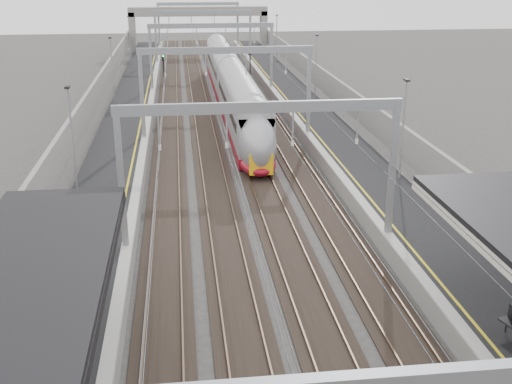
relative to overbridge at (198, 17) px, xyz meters
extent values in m
cube|color=black|center=(-8.00, -55.00, -4.81)|extent=(4.00, 120.00, 1.00)
cube|color=black|center=(8.00, -55.00, -4.81)|extent=(4.00, 120.00, 1.00)
cube|color=black|center=(-4.50, -55.00, -5.27)|extent=(2.40, 140.00, 0.08)
cube|color=brown|center=(-5.22, -55.00, -5.18)|extent=(0.07, 140.00, 0.14)
cube|color=brown|center=(-3.78, -55.00, -5.18)|extent=(0.07, 140.00, 0.14)
cube|color=black|center=(-1.50, -55.00, -5.27)|extent=(2.40, 140.00, 0.08)
cube|color=brown|center=(-2.22, -55.00, -5.18)|extent=(0.07, 140.00, 0.14)
cube|color=brown|center=(-0.78, -55.00, -5.18)|extent=(0.07, 140.00, 0.14)
cube|color=black|center=(1.50, -55.00, -5.27)|extent=(2.40, 140.00, 0.08)
cube|color=brown|center=(0.78, -55.00, -5.18)|extent=(0.07, 140.00, 0.14)
cube|color=brown|center=(2.22, -55.00, -5.18)|extent=(0.07, 140.00, 0.14)
cube|color=black|center=(4.50, -55.00, -5.27)|extent=(2.40, 140.00, 0.08)
cube|color=brown|center=(3.78, -55.00, -5.18)|extent=(0.07, 140.00, 0.14)
cube|color=brown|center=(5.22, -55.00, -5.18)|extent=(0.07, 140.00, 0.14)
cube|color=gray|center=(0.00, -98.00, 2.04)|extent=(13.00, 0.25, 0.50)
cube|color=gray|center=(-6.30, -78.00, -1.01)|extent=(0.28, 0.28, 6.60)
cube|color=gray|center=(6.30, -78.00, -1.01)|extent=(0.28, 0.28, 6.60)
cube|color=gray|center=(0.00, -78.00, 2.04)|extent=(13.00, 0.25, 0.50)
cube|color=gray|center=(-6.30, -58.00, -1.01)|extent=(0.28, 0.28, 6.60)
cube|color=gray|center=(6.30, -58.00, -1.01)|extent=(0.28, 0.28, 6.60)
cube|color=gray|center=(0.00, -58.00, 2.04)|extent=(13.00, 0.25, 0.50)
cube|color=gray|center=(-6.30, -38.00, -1.01)|extent=(0.28, 0.28, 6.60)
cube|color=gray|center=(6.30, -38.00, -1.01)|extent=(0.28, 0.28, 6.60)
cube|color=gray|center=(0.00, -38.00, 2.04)|extent=(13.00, 0.25, 0.50)
cube|color=gray|center=(-6.30, -18.00, -1.01)|extent=(0.28, 0.28, 6.60)
cube|color=gray|center=(6.30, -18.00, -1.01)|extent=(0.28, 0.28, 6.60)
cube|color=gray|center=(0.00, -18.00, 2.04)|extent=(13.00, 0.25, 0.50)
cube|color=gray|center=(-6.30, 0.00, -1.01)|extent=(0.28, 0.28, 6.60)
cube|color=gray|center=(6.30, 0.00, -1.01)|extent=(0.28, 0.28, 6.60)
cube|color=gray|center=(0.00, 0.00, 2.04)|extent=(13.00, 0.25, 0.50)
cylinder|color=#262628|center=(-4.50, -50.00, 0.19)|extent=(0.03, 140.00, 0.03)
cylinder|color=#262628|center=(-1.50, -50.00, 0.19)|extent=(0.03, 140.00, 0.03)
cylinder|color=#262628|center=(1.50, -50.00, 0.19)|extent=(0.03, 140.00, 0.03)
cylinder|color=#262628|center=(4.50, -50.00, 0.19)|extent=(0.03, 140.00, 0.03)
cylinder|color=black|center=(-9.70, -86.00, -2.31)|extent=(0.20, 0.20, 4.00)
cube|color=gray|center=(0.00, 0.00, 0.89)|extent=(22.00, 2.20, 1.40)
cube|color=gray|center=(-10.50, 0.00, -2.21)|extent=(1.00, 2.20, 6.20)
cube|color=gray|center=(10.50, 0.00, -2.21)|extent=(1.00, 2.20, 6.20)
cube|color=gray|center=(-11.20, -55.00, -3.71)|extent=(0.30, 120.00, 3.20)
cube|color=gray|center=(11.20, -55.00, -3.71)|extent=(0.30, 120.00, 3.20)
cube|color=maroon|center=(1.50, -54.17, -4.74)|extent=(2.49, 21.17, 0.74)
cube|color=#9B9BA0|center=(1.50, -54.17, -2.99)|extent=(2.49, 21.17, 2.76)
cube|color=black|center=(1.50, -61.58, -5.04)|extent=(1.84, 2.21, 0.46)
cube|color=maroon|center=(1.50, -32.62, -4.74)|extent=(2.49, 21.17, 0.74)
cube|color=#9B9BA0|center=(1.50, -32.62, -2.99)|extent=(2.49, 21.17, 2.76)
cube|color=black|center=(1.50, -40.04, -5.04)|extent=(1.84, 2.21, 0.46)
ellipsoid|color=#9B9BA0|center=(1.50, -64.94, -3.27)|extent=(2.49, 4.79, 3.87)
cube|color=#FFB90D|center=(1.50, -66.92, -4.10)|extent=(1.56, 0.12, 1.38)
cube|color=black|center=(1.50, -66.50, -2.72)|extent=(1.47, 0.54, 0.87)
cylinder|color=black|center=(7.64, -87.24, -4.08)|extent=(0.06, 0.06, 0.45)
cylinder|color=black|center=(-5.20, -29.72, -3.81)|extent=(0.12, 0.12, 3.00)
cube|color=black|center=(-5.20, -29.72, -2.21)|extent=(0.32, 0.22, 0.75)
sphere|color=#0CE526|center=(-5.20, -29.85, -2.06)|extent=(0.16, 0.16, 0.16)
cylinder|color=black|center=(3.20, -32.77, -3.81)|extent=(0.12, 0.12, 3.00)
cube|color=black|center=(3.20, -32.77, -2.21)|extent=(0.32, 0.22, 0.75)
sphere|color=red|center=(3.20, -32.90, -2.06)|extent=(0.16, 0.16, 0.16)
cylinder|color=black|center=(5.40, -25.88, -3.81)|extent=(0.12, 0.12, 3.00)
cube|color=black|center=(5.40, -25.88, -2.21)|extent=(0.32, 0.22, 0.75)
sphere|color=red|center=(5.40, -26.01, -2.06)|extent=(0.16, 0.16, 0.16)
camera|label=1|loc=(-3.55, -105.83, 8.05)|focal=45.00mm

